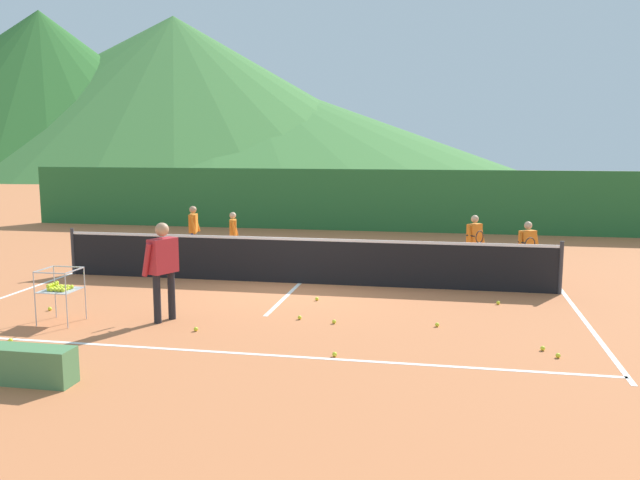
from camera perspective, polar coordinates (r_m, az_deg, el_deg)
The scene contains 29 objects.
ground_plane at distance 13.99m, azimuth -1.76°, elevation -3.76°, with size 120.00×120.00×0.00m, color #C67042.
line_baseline_near at distance 9.58m, azimuth -8.05°, elevation -9.59°, with size 10.66×0.08×0.01m, color white.
line_baseline_far at distance 19.14m, azimuth 1.74°, elevation -0.44°, with size 10.66×0.08×0.01m, color white.
line_sideline_west at distance 16.00m, azimuth -20.74°, elevation -2.75°, with size 0.08×10.07×0.01m, color white.
line_sideline_east at distance 13.86m, azimuth 20.35°, elevation -4.40°, with size 0.08×10.07×0.01m, color white.
line_service_center at distance 13.99m, azimuth -1.76°, elevation -3.75°, with size 0.08×5.46×0.01m, color white.
tennis_net at distance 13.89m, azimuth -1.76°, elevation -1.75°, with size 10.55×0.08×1.05m.
instructor at distance 11.19m, azimuth -13.40°, elevation -1.89°, with size 0.50×0.83×1.66m.
student_0 at distance 17.30m, azimuth -10.87°, elevation 1.13°, with size 0.29×0.55×1.34m.
student_1 at distance 16.84m, azimuth -7.50°, elevation 0.76°, with size 0.29×0.50×1.21m.
student_2 at distance 15.70m, azimuth 13.20°, elevation 0.23°, with size 0.45×0.70×1.29m.
student_3 at distance 15.03m, azimuth 17.48°, elevation -0.36°, with size 0.50×0.64×1.26m.
ball_cart at distance 11.68m, azimuth -21.59°, elevation -3.87°, with size 0.58×0.58×0.90m.
tennis_ball_0 at distance 11.19m, azimuth -1.77°, elevation -6.70°, with size 0.07×0.07×0.07m, color yellow.
tennis_ball_1 at distance 12.69m, azimuth -22.31°, elevation -5.52°, with size 0.07×0.07×0.07m, color yellow.
tennis_ball_2 at distance 9.83m, azimuth 19.87°, elevation -9.36°, with size 0.07×0.07×0.07m, color yellow.
tennis_ball_3 at distance 10.69m, azimuth -10.67°, elevation -7.57°, with size 0.07×0.07×0.07m, color yellow.
tennis_ball_4 at distance 9.32m, azimuth 1.27°, elevation -9.84°, with size 0.07×0.07×0.07m, color yellow.
tennis_ball_5 at distance 10.92m, azimuth 10.08°, elevation -7.21°, with size 0.07×0.07×0.07m, color yellow.
tennis_ball_6 at distance 10.93m, azimuth 1.22°, elevation -7.06°, with size 0.07×0.07×0.07m, color yellow.
tennis_ball_7 at distance 12.62m, azimuth 15.14°, elevation -5.25°, with size 0.07×0.07×0.07m, color yellow.
tennis_ball_8 at distance 12.47m, azimuth -0.27°, elevation -5.11°, with size 0.07×0.07×0.07m, color yellow.
tennis_ball_9 at distance 10.95m, azimuth -25.17°, elevation -7.86°, with size 0.07×0.07×0.07m, color yellow.
tennis_ball_10 at distance 10.09m, azimuth 18.68°, elevation -8.86°, with size 0.07×0.07×0.07m, color yellow.
windscreen_fence at distance 22.19m, azimuth 3.09°, elevation 3.46°, with size 23.44×0.08×2.07m, color #286B33.
courtside_bench at distance 9.14m, azimuth -24.76°, elevation -9.72°, with size 1.50×0.36×0.46m, color #4C7F4C.
hill_0 at distance 76.34m, azimuth -6.31°, elevation 10.13°, with size 59.51×59.51×10.57m, color #427A38.
hill_1 at distance 75.43m, azimuth -22.81°, elevation 11.73°, with size 43.38×43.38×16.26m, color #2D6628.
hill_2 at distance 78.40m, azimuth -12.39°, elevation 12.28°, with size 59.89×59.89×16.94m, color #427A38.
Camera 1 is at (3.01, -13.34, 2.96)m, focal length 37.06 mm.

